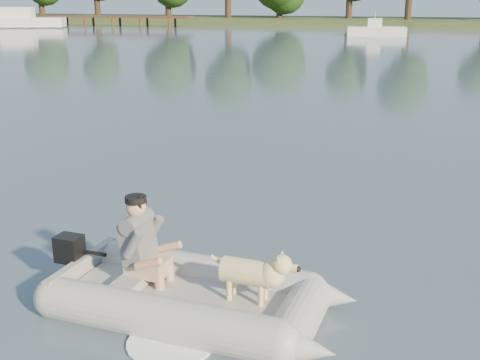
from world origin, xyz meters
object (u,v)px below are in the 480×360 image
(cabin_cruiser, at_px, (26,18))
(dock, at_px, (107,21))
(dinghy, at_px, (192,264))
(man, at_px, (139,238))
(dog, at_px, (247,276))
(motorboat, at_px, (377,24))

(cabin_cruiser, bearing_deg, dock, 20.27)
(dinghy, height_order, cabin_cruiser, cabin_cruiser)
(man, height_order, dog, man)
(dock, distance_m, dog, 59.12)
(dog, bearing_deg, dinghy, -175.43)
(man, distance_m, dog, 1.28)
(dog, xyz_separation_m, cabin_cruiser, (-32.95, 47.70, 0.49))
(dog, xyz_separation_m, motorboat, (0.14, 44.16, 0.42))
(dock, xyz_separation_m, dinghy, (26.31, -52.61, 0.03))
(dock, height_order, cabin_cruiser, cabin_cruiser)
(dock, height_order, dog, dock)
(motorboat, bearing_deg, cabin_cruiser, 169.83)
(dinghy, bearing_deg, motorboat, 95.80)
(dinghy, bearing_deg, dog, 4.57)
(dock, distance_m, cabin_cruiser, 7.81)
(dinghy, relative_size, cabin_cruiser, 0.58)
(motorboat, bearing_deg, dock, 158.54)
(dinghy, height_order, dog, dinghy)
(dinghy, relative_size, motorboat, 0.92)
(man, distance_m, motorboat, 44.03)
(man, height_order, cabin_cruiser, cabin_cruiser)
(dock, xyz_separation_m, cabin_cruiser, (-6.03, -4.94, 0.45))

